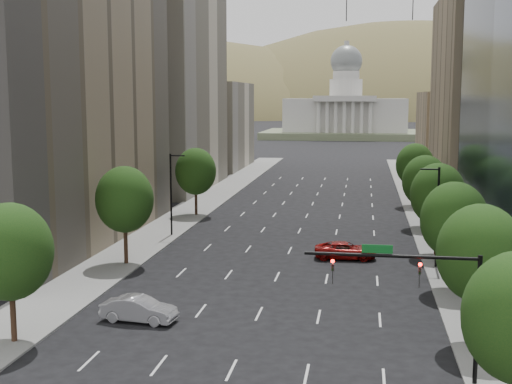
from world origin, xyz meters
The scene contains 21 objects.
sidewalk_left centered at (-15.50, 60.00, 0.07)m, with size 6.00×200.00×0.15m, color slate.
sidewalk_right centered at (15.50, 60.00, 0.07)m, with size 6.00×200.00×0.15m, color slate.
midrise_cream_left centered at (-25.00, 103.00, 17.50)m, with size 14.00×30.00×35.00m, color beige.
filler_left centered at (-25.00, 136.00, 9.00)m, with size 14.00×26.00×18.00m, color beige.
parking_tan_right centered at (25.00, 100.00, 15.00)m, with size 14.00×30.00×30.00m, color #8C7759.
filler_right centered at (25.00, 133.00, 8.00)m, with size 14.00×26.00×16.00m, color #8C7759.
tree_right_1 centered at (14.00, 36.00, 5.75)m, with size 5.20×5.20×8.75m.
tree_right_2 centered at (14.00, 48.00, 5.60)m, with size 5.20×5.20×8.61m.
tree_right_3 centered at (14.00, 60.00, 5.89)m, with size 5.20×5.20×8.89m.
tree_right_4 centered at (14.00, 74.00, 5.46)m, with size 5.20×5.20×8.46m.
tree_right_5 centered at (14.00, 90.00, 5.75)m, with size 5.20×5.20×8.75m.
tree_left_0 centered at (-14.00, 32.00, 5.75)m, with size 5.20×5.20×8.75m.
tree_left_1 centered at (-14.00, 52.00, 5.96)m, with size 5.20×5.20×8.97m.
tree_left_2 centered at (-14.00, 78.00, 5.68)m, with size 5.20×5.20×8.68m.
streetlight_rn centered at (13.44, 55.00, 4.84)m, with size 1.70×0.20×9.00m.
streetlight_ln centered at (-13.44, 65.00, 4.84)m, with size 1.70×0.20×9.00m.
traffic_signal centered at (10.53, 30.00, 5.17)m, with size 9.12×0.40×7.38m.
capitol centered at (0.00, 249.71, 8.58)m, with size 60.00×40.00×35.20m.
foothills centered at (34.67, 599.39, -37.78)m, with size 720.00×413.00×263.00m.
car_silver centered at (-7.74, 37.12, 0.85)m, with size 1.80×5.15×1.70m, color #A5A5AA.
car_red_far centered at (5.50, 57.39, 0.80)m, with size 2.65×5.74×1.60m, color maroon.
Camera 1 is at (6.99, -5.23, 15.01)m, focal length 47.64 mm.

